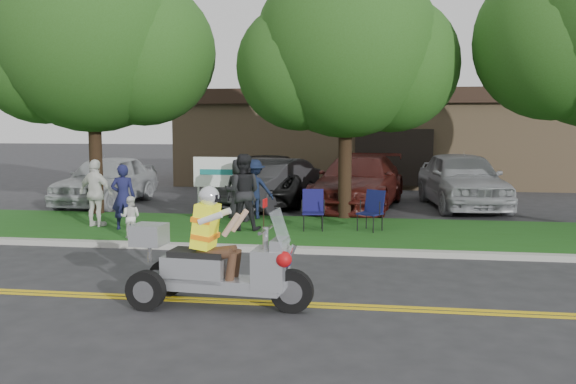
# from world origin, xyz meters

# --- Properties ---
(ground) EXTENTS (120.00, 120.00, 0.00)m
(ground) POSITION_xyz_m (0.00, 0.00, 0.00)
(ground) COLOR #28282B
(ground) RESTS_ON ground
(centerline_near) EXTENTS (60.00, 0.10, 0.01)m
(centerline_near) POSITION_xyz_m (0.00, -0.58, 0.01)
(centerline_near) COLOR gold
(centerline_near) RESTS_ON ground
(centerline_far) EXTENTS (60.00, 0.10, 0.01)m
(centerline_far) POSITION_xyz_m (0.00, -0.42, 0.01)
(centerline_far) COLOR gold
(centerline_far) RESTS_ON ground
(curb) EXTENTS (60.00, 0.25, 0.12)m
(curb) POSITION_xyz_m (0.00, 3.05, 0.06)
(curb) COLOR #A8A89E
(curb) RESTS_ON ground
(grass_verge) EXTENTS (60.00, 4.00, 0.10)m
(grass_verge) POSITION_xyz_m (0.00, 5.20, 0.06)
(grass_verge) COLOR #1E5015
(grass_verge) RESTS_ON ground
(commercial_building) EXTENTS (18.00, 8.20, 4.00)m
(commercial_building) POSITION_xyz_m (2.00, 18.98, 2.01)
(commercial_building) COLOR #9E7F5B
(commercial_building) RESTS_ON ground
(tree_left) EXTENTS (6.62, 5.40, 7.78)m
(tree_left) POSITION_xyz_m (-6.44, 7.03, 4.85)
(tree_left) COLOR #332114
(tree_left) RESTS_ON ground
(tree_mid) EXTENTS (5.88, 4.80, 7.05)m
(tree_mid) POSITION_xyz_m (0.55, 7.23, 4.43)
(tree_mid) COLOR #332114
(tree_mid) RESTS_ON ground
(business_sign) EXTENTS (1.25, 0.06, 1.75)m
(business_sign) POSITION_xyz_m (-2.90, 6.60, 1.26)
(business_sign) COLOR silver
(business_sign) RESTS_ON ground
(trike_scooter) EXTENTS (2.72, 0.94, 1.78)m
(trike_scooter) POSITION_xyz_m (-1.00, -0.78, 0.62)
(trike_scooter) COLOR black
(trike_scooter) RESTS_ON ground
(lawn_chair_a) EXTENTS (0.70, 0.71, 0.96)m
(lawn_chair_a) POSITION_xyz_m (1.26, 5.34, 0.64)
(lawn_chair_a) COLOR black
(lawn_chair_a) RESTS_ON grass_verge
(lawn_chair_b) EXTENTS (0.56, 0.58, 0.96)m
(lawn_chair_b) POSITION_xyz_m (-0.16, 5.26, 0.65)
(lawn_chair_b) COLOR black
(lawn_chair_b) RESTS_ON grass_verge
(spectator_adult_left) EXTENTS (0.65, 0.51, 1.58)m
(spectator_adult_left) POSITION_xyz_m (-4.68, 4.61, 0.89)
(spectator_adult_left) COLOR #171840
(spectator_adult_left) RESTS_ON grass_verge
(spectator_adult_mid) EXTENTS (0.93, 0.74, 1.83)m
(spectator_adult_mid) POSITION_xyz_m (-1.82, 4.94, 1.02)
(spectator_adult_mid) COLOR black
(spectator_adult_mid) RESTS_ON grass_verge
(spectator_adult_right) EXTENTS (1.05, 0.64, 1.67)m
(spectator_adult_right) POSITION_xyz_m (-5.51, 4.90, 0.94)
(spectator_adult_right) COLOR white
(spectator_adult_right) RESTS_ON grass_verge
(spectator_chair_a) EXTENTS (1.06, 0.64, 1.59)m
(spectator_chair_a) POSITION_xyz_m (-1.89, 6.69, 0.90)
(spectator_chair_a) COLOR #131C36
(spectator_chair_a) RESTS_ON grass_verge
(spectator_chair_b) EXTENTS (0.87, 0.63, 1.65)m
(spectator_chair_b) POSITION_xyz_m (-2.17, 6.19, 0.93)
(spectator_chair_b) COLOR black
(spectator_chair_b) RESTS_ON grass_verge
(child_right) EXTENTS (0.48, 0.39, 0.94)m
(child_right) POSITION_xyz_m (-4.08, 3.57, 0.58)
(child_right) COLOR silver
(child_right) RESTS_ON grass_verge
(parked_car_far_left) EXTENTS (2.16, 4.82, 1.61)m
(parked_car_far_left) POSITION_xyz_m (-7.36, 9.49, 0.80)
(parked_car_far_left) COLOR #B2B5B9
(parked_car_far_left) RESTS_ON ground
(parked_car_left) EXTENTS (2.92, 4.91, 1.53)m
(parked_car_left) POSITION_xyz_m (-2.00, 9.43, 0.76)
(parked_car_left) COLOR #28282A
(parked_car_left) RESTS_ON ground
(parked_car_mid) EXTENTS (2.86, 5.72, 1.56)m
(parked_car_mid) POSITION_xyz_m (-2.29, 10.64, 0.78)
(parked_car_mid) COLOR black
(parked_car_mid) RESTS_ON ground
(parked_car_right) EXTENTS (3.18, 5.94, 1.64)m
(parked_car_right) POSITION_xyz_m (0.80, 9.87, 0.82)
(parked_car_right) COLOR #44130F
(parked_car_right) RESTS_ON ground
(parked_car_far_right) EXTENTS (2.70, 5.43, 1.78)m
(parked_car_far_right) POSITION_xyz_m (4.00, 10.35, 0.89)
(parked_car_far_right) COLOR #9A9CA1
(parked_car_far_right) RESTS_ON ground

